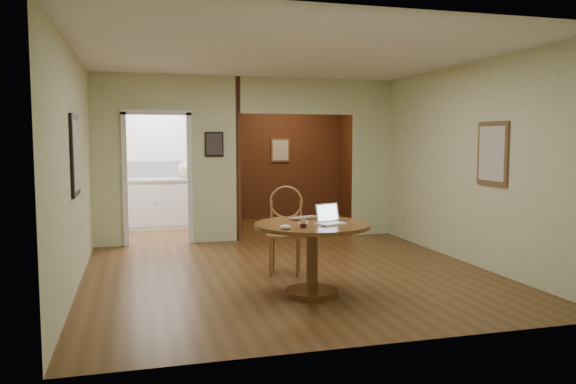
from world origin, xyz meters
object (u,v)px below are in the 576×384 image
object	(u,v)px
chair	(285,225)
closed_laptop	(307,218)
open_laptop	(329,218)
dining_table	(312,242)

from	to	relation	value
chair	closed_laptop	bearing A→B (deg)	-66.54
chair	open_laptop	size ratio (longest dim) A/B	3.12
dining_table	open_laptop	distance (m)	0.32
dining_table	chair	world-z (taller)	chair
chair	dining_table	bearing A→B (deg)	-68.80
dining_table	closed_laptop	bearing A→B (deg)	85.01
dining_table	closed_laptop	world-z (taller)	closed_laptop
open_laptop	chair	bearing A→B (deg)	79.49
dining_table	closed_laptop	distance (m)	0.36
closed_laptop	dining_table	bearing A→B (deg)	-117.29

